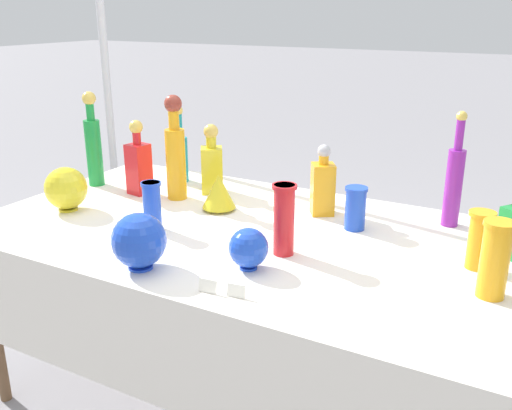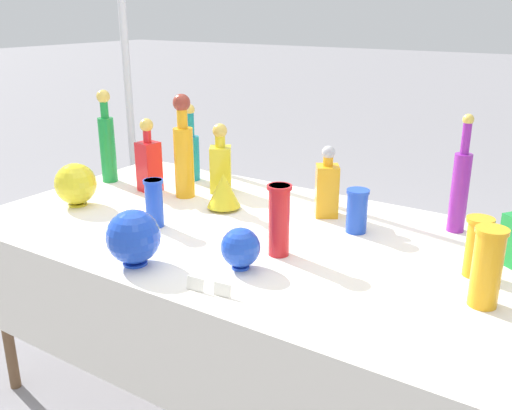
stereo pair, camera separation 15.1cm
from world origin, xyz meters
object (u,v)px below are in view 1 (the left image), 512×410
(square_decanter_0, at_px, (212,164))
(square_decanter_2, at_px, (323,185))
(tall_bottle_2, at_px, (454,181))
(tall_bottle_3, at_px, (93,144))
(slender_vase_0, at_px, (495,257))
(round_bowl_1, at_px, (66,188))
(cardboard_box_behind_left, at_px, (461,272))
(slender_vase_2, at_px, (152,204))
(tall_bottle_1, at_px, (179,152))
(round_bowl_0, at_px, (139,241))
(tall_bottle_0, at_px, (175,153))
(square_decanter_3, at_px, (139,163))
(slender_vase_1, at_px, (284,218))
(round_bowl_2, at_px, (248,248))
(canopy_pole, at_px, (107,84))
(slender_vase_3, at_px, (480,238))
(fluted_vase_0, at_px, (219,191))
(slender_vase_4, at_px, (356,207))

(square_decanter_0, distance_m, square_decanter_2, 0.53)
(tall_bottle_2, xyz_separation_m, tall_bottle_3, (-1.51, -0.24, 0.02))
(slender_vase_0, height_order, round_bowl_1, slender_vase_0)
(round_bowl_1, bearing_deg, cardboard_box_behind_left, 48.83)
(slender_vase_2, xyz_separation_m, round_bowl_1, (-0.43, 0.00, -0.01))
(tall_bottle_1, bearing_deg, tall_bottle_2, 0.70)
(tall_bottle_3, distance_m, square_decanter_2, 1.05)
(tall_bottle_3, bearing_deg, cardboard_box_behind_left, 39.22)
(cardboard_box_behind_left, bearing_deg, round_bowl_0, -111.83)
(tall_bottle_0, relative_size, square_decanter_0, 1.45)
(tall_bottle_1, distance_m, square_decanter_3, 0.24)
(square_decanter_0, distance_m, slender_vase_1, 0.72)
(round_bowl_2, height_order, canopy_pole, canopy_pole)
(tall_bottle_1, distance_m, canopy_pole, 0.80)
(tall_bottle_1, xyz_separation_m, square_decanter_2, (0.75, -0.10, -0.02))
(slender_vase_3, xyz_separation_m, fluted_vase_0, (-0.98, 0.07, -0.02))
(tall_bottle_0, height_order, round_bowl_1, tall_bottle_0)
(tall_bottle_2, relative_size, slender_vase_0, 1.90)
(slender_vase_0, xyz_separation_m, slender_vase_3, (-0.06, 0.17, -0.02))
(slender_vase_2, height_order, slender_vase_3, slender_vase_3)
(square_decanter_0, relative_size, round_bowl_0, 1.68)
(tall_bottle_3, distance_m, slender_vase_2, 0.66)
(square_decanter_2, distance_m, fluted_vase_0, 0.41)
(tall_bottle_3, distance_m, cardboard_box_behind_left, 2.04)
(square_decanter_2, distance_m, slender_vase_2, 0.65)
(square_decanter_0, height_order, slender_vase_4, square_decanter_0)
(slender_vase_1, height_order, cardboard_box_behind_left, slender_vase_1)
(slender_vase_3, bearing_deg, round_bowl_0, -151.22)
(square_decanter_3, bearing_deg, square_decanter_0, 31.84)
(slender_vase_3, bearing_deg, tall_bottle_1, 166.50)
(slender_vase_2, bearing_deg, fluted_vase_0, 71.06)
(square_decanter_3, height_order, slender_vase_4, square_decanter_3)
(slender_vase_4, bearing_deg, round_bowl_0, -126.55)
(square_decanter_2, relative_size, slender_vase_4, 1.74)
(square_decanter_2, relative_size, slender_vase_1, 1.17)
(tall_bottle_1, distance_m, round_bowl_1, 0.57)
(square_decanter_3, distance_m, round_bowl_0, 0.77)
(slender_vase_2, relative_size, fluted_vase_0, 1.21)
(tall_bottle_0, height_order, slender_vase_1, tall_bottle_0)
(tall_bottle_0, height_order, cardboard_box_behind_left, tall_bottle_0)
(square_decanter_2, relative_size, canopy_pole, 0.10)
(slender_vase_0, xyz_separation_m, round_bowl_0, (-0.97, -0.32, -0.03))
(tall_bottle_0, distance_m, cardboard_box_behind_left, 1.75)
(round_bowl_0, xyz_separation_m, canopy_pole, (-1.14, 1.13, 0.28))
(square_decanter_3, xyz_separation_m, slender_vase_0, (1.46, -0.27, -0.02))
(square_decanter_0, distance_m, cardboard_box_behind_left, 1.57)
(round_bowl_0, bearing_deg, fluted_vase_0, 97.20)
(slender_vase_1, bearing_deg, fluted_vase_0, 147.70)
(square_decanter_0, bearing_deg, square_decanter_2, -3.13)
(slender_vase_4, bearing_deg, canopy_pole, 162.65)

